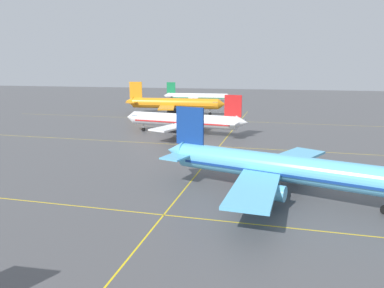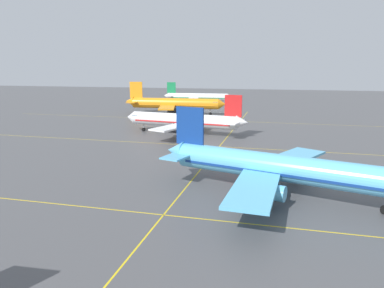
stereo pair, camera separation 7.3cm
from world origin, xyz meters
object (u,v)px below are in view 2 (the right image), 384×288
object	(u,v)px
airliner_second_row	(279,168)
airliner_far_left_stand	(174,103)
airliner_third_row	(184,121)
airliner_far_right_stand	(197,97)

from	to	relation	value
airliner_second_row	airliner_far_left_stand	distance (m)	91.12
airliner_second_row	airliner_third_row	bearing A→B (deg)	120.85
airliner_third_row	airliner_far_right_stand	bearing A→B (deg)	100.83
airliner_third_row	airliner_far_left_stand	xyz separation A→B (m)	(-14.93, 39.38, 0.45)
airliner_third_row	airliner_second_row	bearing A→B (deg)	-59.15
airliner_third_row	airliner_far_left_stand	world-z (taller)	airliner_far_left_stand
airliner_second_row	airliner_third_row	xyz separation A→B (m)	(-25.31, 42.37, -0.27)
airliner_second_row	airliner_far_right_stand	xyz separation A→B (m)	(-40.37, 121.11, -0.40)
airliner_second_row	airliner_third_row	size ratio (longest dim) A/B	1.06
airliner_third_row	airliner_far_left_stand	bearing A→B (deg)	110.77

